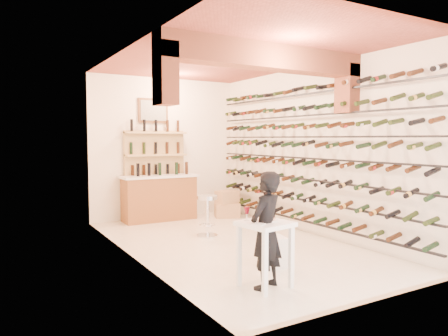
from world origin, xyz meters
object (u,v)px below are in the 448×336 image
object	(u,v)px
back_counter	(159,196)
white_stool	(272,252)
crate_lower	(227,210)
tasting_table	(265,233)
person	(266,230)
wine_rack	(302,153)
chrome_barstool	(207,213)

from	to	relation	value
back_counter	white_stool	bearing A→B (deg)	-88.33
crate_lower	back_counter	bearing A→B (deg)	163.24
tasting_table	person	world-z (taller)	person
white_stool	wine_rack	bearing A→B (deg)	38.92
wine_rack	back_counter	size ratio (longest dim) A/B	3.35
white_stool	chrome_barstool	bearing A→B (deg)	88.08
person	chrome_barstool	size ratio (longest dim) A/B	1.86
back_counter	crate_lower	size ratio (longest dim) A/B	3.08
white_stool	person	xyz separation A→B (m)	(-0.59, -0.65, 0.50)
white_stool	crate_lower	bearing A→B (deg)	69.07
person	white_stool	bearing A→B (deg)	-155.75
crate_lower	tasting_table	bearing A→B (deg)	-114.90
person	tasting_table	bearing A→B (deg)	-128.21
back_counter	white_stool	size ratio (longest dim) A/B	3.95
back_counter	person	bearing A→B (deg)	-95.74
wine_rack	crate_lower	bearing A→B (deg)	98.86
back_counter	crate_lower	xyz separation A→B (m)	(1.49, -0.45, -0.37)
tasting_table	crate_lower	bearing A→B (deg)	55.85
chrome_barstool	crate_lower	size ratio (longest dim) A/B	1.39
white_stool	person	bearing A→B (deg)	-131.99
person	chrome_barstool	xyz separation A→B (m)	(0.66, 2.76, -0.27)
chrome_barstool	crate_lower	world-z (taller)	chrome_barstool
back_counter	person	size ratio (longest dim) A/B	1.19
crate_lower	chrome_barstool	bearing A→B (deg)	-131.41
back_counter	crate_lower	distance (m)	1.60
back_counter	crate_lower	bearing A→B (deg)	-16.76
chrome_barstool	white_stool	bearing A→B (deg)	-91.92
white_stool	crate_lower	xyz separation A→B (m)	(1.37, 3.58, -0.05)
crate_lower	person	bearing A→B (deg)	-114.81
tasting_table	white_stool	bearing A→B (deg)	37.48
person	wine_rack	bearing A→B (deg)	-162.25
back_counter	person	world-z (taller)	person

